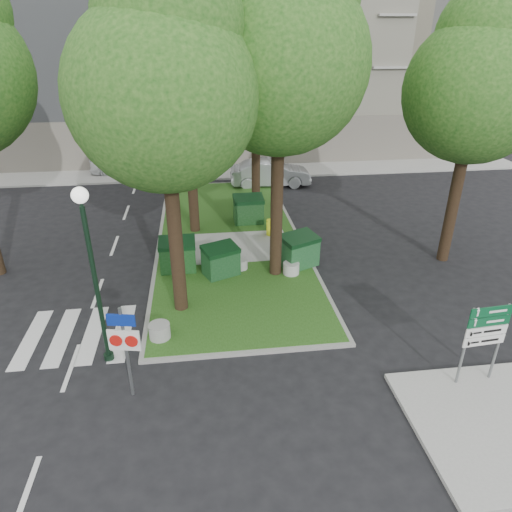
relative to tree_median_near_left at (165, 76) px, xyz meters
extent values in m
plane|color=black|center=(1.41, -2.56, -7.32)|extent=(120.00, 120.00, 0.00)
cube|color=#214C15|center=(1.91, 5.44, -7.26)|extent=(6.00, 16.00, 0.12)
cube|color=gray|center=(1.91, 5.44, -7.27)|extent=(6.30, 16.30, 0.10)
cube|color=#999993|center=(1.41, 15.94, -7.26)|extent=(42.00, 3.00, 0.12)
cube|color=silver|center=(-2.34, -1.06, -7.31)|extent=(5.00, 3.00, 0.01)
cube|color=tan|center=(1.41, 23.44, 0.68)|extent=(41.00, 12.00, 16.00)
cylinder|color=black|center=(-0.09, -0.06, -4.24)|extent=(0.44, 0.44, 6.16)
sphere|color=#184A13|center=(-0.09, -0.06, -0.50)|extent=(5.20, 5.20, 5.20)
sphere|color=#184A13|center=(0.21, 0.14, 1.26)|extent=(3.90, 3.90, 3.90)
cylinder|color=black|center=(3.41, 1.94, -3.96)|extent=(0.44, 0.44, 6.72)
sphere|color=#184A13|center=(3.41, 1.94, 0.12)|extent=(5.60, 5.60, 5.60)
cylinder|color=black|center=(0.41, 6.44, -4.38)|extent=(0.44, 0.44, 5.88)
sphere|color=#184A13|center=(0.41, 6.44, -0.81)|extent=(4.80, 4.80, 4.80)
sphere|color=#184A13|center=(0.71, 6.64, 0.87)|extent=(3.60, 3.60, 3.60)
cylinder|color=black|center=(3.61, 9.44, -3.82)|extent=(0.44, 0.44, 7.00)
sphere|color=#184A13|center=(3.61, 9.44, 0.43)|extent=(5.80, 5.80, 5.80)
cylinder|color=black|center=(10.41, 2.44, -4.38)|extent=(0.44, 0.44, 5.88)
sphere|color=#184A13|center=(10.41, 2.44, -0.81)|extent=(5.00, 5.00, 5.00)
sphere|color=#184A13|center=(10.71, 2.64, 0.87)|extent=(3.75, 3.75, 3.75)
cube|color=#103C13|center=(-0.24, 2.67, -6.68)|extent=(1.33, 0.91, 1.04)
cube|color=black|center=(-0.24, 2.67, -6.07)|extent=(1.38, 0.98, 0.30)
cube|color=#113B19|center=(1.36, 2.07, -6.71)|extent=(1.47, 1.26, 0.97)
cube|color=black|center=(1.36, 2.07, -6.14)|extent=(1.53, 1.33, 0.28)
cube|color=#103613|center=(2.96, 7.12, -6.66)|extent=(1.38, 0.95, 1.07)
cube|color=black|center=(2.96, 7.12, -6.04)|extent=(1.43, 1.02, 0.31)
cube|color=#164921|center=(4.41, 2.44, -6.66)|extent=(1.61, 1.40, 1.06)
cube|color=black|center=(4.41, 2.44, -6.04)|extent=(1.68, 1.48, 0.31)
cylinder|color=gray|center=(-0.69, -1.64, -6.97)|extent=(0.64, 0.64, 0.46)
cylinder|color=#AEB0AA|center=(3.99, 1.80, -6.98)|extent=(0.61, 0.61, 0.44)
cylinder|color=#9F9F9A|center=(2.13, 2.44, -7.00)|extent=(0.55, 0.55, 0.39)
cylinder|color=#DBEE1C|center=(3.79, 5.48, -6.84)|extent=(0.40, 0.40, 0.71)
cylinder|color=black|center=(-2.09, -2.34, -5.01)|extent=(0.13, 0.13, 4.62)
cylinder|color=black|center=(-2.09, -2.34, -7.22)|extent=(0.28, 0.28, 0.18)
sphere|color=white|center=(-2.09, -2.34, -2.42)|extent=(0.41, 0.41, 0.41)
cylinder|color=slate|center=(-1.26, -3.86, -6.00)|extent=(0.10, 0.10, 2.64)
cube|color=navy|center=(-1.26, -3.86, -5.00)|extent=(0.68, 0.18, 0.32)
cube|color=white|center=(-1.26, -3.86, -5.58)|extent=(0.78, 0.20, 0.58)
cylinder|color=red|center=(-1.45, -3.86, -5.58)|extent=(0.32, 0.09, 0.32)
cylinder|color=red|center=(-1.07, -3.86, -5.58)|extent=(0.32, 0.09, 0.32)
cylinder|color=slate|center=(7.15, -4.60, -6.05)|extent=(0.08, 0.08, 2.30)
cylinder|color=slate|center=(8.12, -4.52, -6.05)|extent=(0.08, 0.08, 2.30)
cube|color=#094825|center=(7.63, -4.56, -5.03)|extent=(1.15, 0.12, 0.26)
cube|color=#094825|center=(7.63, -4.56, -5.32)|extent=(1.15, 0.12, 0.26)
cube|color=white|center=(7.63, -4.56, -5.62)|extent=(1.15, 0.12, 0.26)
cube|color=white|center=(7.63, -4.56, -5.91)|extent=(1.15, 0.12, 0.26)
imported|color=silver|center=(-3.95, 16.62, -6.58)|extent=(4.37, 1.83, 1.48)
imported|color=#999EA1|center=(4.91, 12.94, -6.54)|extent=(4.76, 1.78, 1.55)
camera|label=1|loc=(0.77, -13.10, 1.13)|focal=32.00mm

